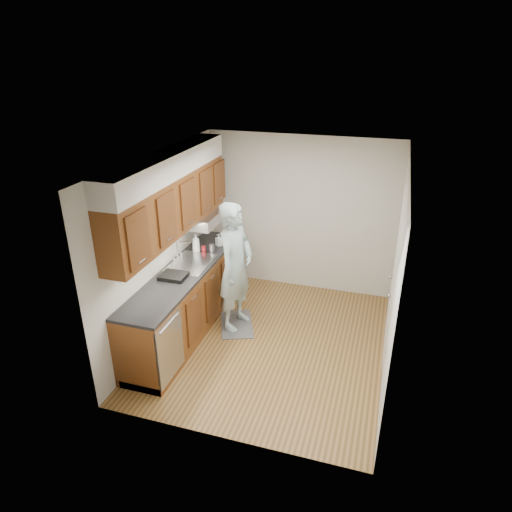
{
  "coord_description": "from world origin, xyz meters",
  "views": [
    {
      "loc": [
        1.34,
        -4.98,
        3.67
      ],
      "look_at": [
        -0.27,
        0.25,
        1.15
      ],
      "focal_mm": 32.0,
      "sensor_mm": 36.0,
      "label": 1
    }
  ],
  "objects": [
    {
      "name": "upper_cabinets",
      "position": [
        -1.33,
        0.05,
        1.95
      ],
      "size": [
        0.47,
        2.8,
        1.21
      ],
      "color": "brown",
      "rests_on": "wall_left"
    },
    {
      "name": "dish_rack",
      "position": [
        -1.23,
        -0.27,
        0.97
      ],
      "size": [
        0.34,
        0.29,
        0.05
      ],
      "primitive_type": "cube",
      "rotation": [
        0.0,
        0.0,
        0.01
      ],
      "color": "black",
      "rests_on": "counter"
    },
    {
      "name": "steel_can",
      "position": [
        -1.06,
        0.61,
        1.01
      ],
      "size": [
        0.09,
        0.09,
        0.13
      ],
      "primitive_type": "cylinder",
      "rotation": [
        0.0,
        0.0,
        0.36
      ],
      "color": "#A5A5AA",
      "rests_on": "counter"
    },
    {
      "name": "wall_back",
      "position": [
        0.0,
        1.75,
        1.25
      ],
      "size": [
        3.0,
        0.02,
        2.5
      ],
      "primitive_type": "cube",
      "color": "beige",
      "rests_on": "floor"
    },
    {
      "name": "ceiling",
      "position": [
        0.0,
        0.0,
        2.5
      ],
      "size": [
        3.5,
        3.5,
        0.0
      ],
      "primitive_type": "plane",
      "rotation": [
        3.14,
        0.0,
        0.0
      ],
      "color": "white",
      "rests_on": "wall_left"
    },
    {
      "name": "wall_left",
      "position": [
        -1.5,
        0.0,
        1.25
      ],
      "size": [
        0.02,
        3.5,
        2.5
      ],
      "primitive_type": "cube",
      "color": "beige",
      "rests_on": "floor"
    },
    {
      "name": "wall_right",
      "position": [
        1.5,
        0.0,
        1.25
      ],
      "size": [
        0.02,
        3.5,
        2.5
      ],
      "primitive_type": "cube",
      "color": "beige",
      "rests_on": "floor"
    },
    {
      "name": "closet_door",
      "position": [
        1.49,
        0.3,
        1.02
      ],
      "size": [
        0.02,
        1.22,
        2.05
      ],
      "primitive_type": "cube",
      "color": "white",
      "rests_on": "wall_right"
    },
    {
      "name": "soda_can",
      "position": [
        -1.17,
        0.57,
        1.0
      ],
      "size": [
        0.08,
        0.08,
        0.11
      ],
      "primitive_type": "cylinder",
      "rotation": [
        0.0,
        0.0,
        -0.32
      ],
      "color": "#B21E24",
      "rests_on": "counter"
    },
    {
      "name": "floor",
      "position": [
        0.0,
        0.0,
        0.0
      ],
      "size": [
        3.5,
        3.5,
        0.0
      ],
      "primitive_type": "plane",
      "color": "olive",
      "rests_on": "ground"
    },
    {
      "name": "floor_mat",
      "position": [
        -0.58,
        0.29,
        0.01
      ],
      "size": [
        0.69,
        0.86,
        0.01
      ],
      "primitive_type": "cube",
      "rotation": [
        0.0,
        0.0,
        0.39
      ],
      "color": "slate",
      "rests_on": "floor"
    },
    {
      "name": "counter",
      "position": [
        -1.2,
        -0.0,
        0.49
      ],
      "size": [
        0.64,
        2.8,
        1.3
      ],
      "color": "brown",
      "rests_on": "floor"
    },
    {
      "name": "soap_bottle_a",
      "position": [
        -1.28,
        0.57,
        1.08
      ],
      "size": [
        0.13,
        0.13,
        0.29
      ],
      "primitive_type": "imported",
      "rotation": [
        0.0,
        0.0,
        0.15
      ],
      "color": "silver",
      "rests_on": "counter"
    },
    {
      "name": "person",
      "position": [
        -0.58,
        0.29,
        1.05
      ],
      "size": [
        0.61,
        0.81,
        2.08
      ],
      "primitive_type": "imported",
      "rotation": [
        0.0,
        0.0,
        1.39
      ],
      "color": "#9BB7BD",
      "rests_on": "floor_mat"
    },
    {
      "name": "soap_bottle_b",
      "position": [
        -1.05,
        0.89,
        1.03
      ],
      "size": [
        0.12,
        0.12,
        0.18
      ],
      "primitive_type": "imported",
      "rotation": [
        0.0,
        0.0,
        -0.64
      ],
      "color": "silver",
      "rests_on": "counter"
    }
  ]
}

